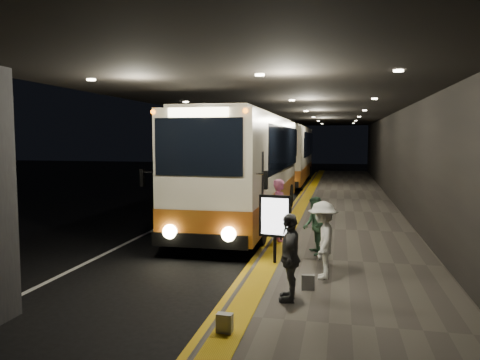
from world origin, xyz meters
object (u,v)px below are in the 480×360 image
(passenger_boarding, at_px, (280,210))
(passenger_waiting_green, at_px, (315,226))
(bag_polka, at_px, (308,282))
(stanchion_post, at_px, (281,223))
(coach_main, at_px, (247,172))
(coach_second, at_px, (288,157))
(info_sign, at_px, (275,218))
(passenger_waiting_white, at_px, (323,240))
(passenger_waiting_grey, at_px, (290,257))
(bag_plain, at_px, (225,323))

(passenger_boarding, bearing_deg, passenger_waiting_green, -161.51)
(bag_polka, xyz_separation_m, stanchion_post, (-1.07, 4.20, 0.41))
(coach_main, distance_m, passenger_boarding, 4.39)
(coach_main, relative_size, passenger_waiting_green, 8.41)
(coach_second, xyz_separation_m, info_sign, (2.01, -21.43, -0.60))
(coach_main, height_order, passenger_waiting_green, coach_main)
(passenger_boarding, bearing_deg, passenger_waiting_white, -178.02)
(coach_main, height_order, stanchion_post, coach_main)
(passenger_waiting_green, distance_m, stanchion_post, 1.62)
(passenger_boarding, xyz_separation_m, passenger_waiting_grey, (0.83, -5.03, -0.09))
(passenger_waiting_green, bearing_deg, info_sign, -52.63)
(coach_main, distance_m, passenger_waiting_grey, 9.38)
(passenger_waiting_white, distance_m, info_sign, 1.57)
(passenger_boarding, distance_m, info_sign, 2.52)
(info_sign, bearing_deg, bag_polka, -54.54)
(coach_main, distance_m, stanchion_post, 4.66)
(passenger_boarding, bearing_deg, bag_plain, 160.49)
(coach_main, bearing_deg, passenger_waiting_white, -67.68)
(coach_second, height_order, passenger_waiting_green, coach_second)
(passenger_boarding, bearing_deg, stanchion_post, -179.37)
(coach_second, distance_m, passenger_boarding, 19.04)
(passenger_waiting_grey, relative_size, info_sign, 0.99)
(stanchion_post, bearing_deg, passenger_boarding, 110.14)
(passenger_boarding, relative_size, passenger_waiting_grey, 1.11)
(coach_second, relative_size, stanchion_post, 11.07)
(passenger_waiting_grey, bearing_deg, passenger_waiting_green, 173.33)
(coach_second, bearing_deg, passenger_waiting_grey, -84.35)
(passenger_waiting_green, height_order, bag_plain, passenger_waiting_green)
(passenger_waiting_green, xyz_separation_m, passenger_waiting_grey, (-0.26, -3.63, 0.07))
(passenger_waiting_grey, distance_m, bag_plain, 2.02)
(passenger_waiting_white, bearing_deg, stanchion_post, -158.77)
(passenger_waiting_white, xyz_separation_m, bag_plain, (-1.38, -3.25, -0.69))
(bag_plain, bearing_deg, bag_polka, 64.48)
(passenger_boarding, distance_m, passenger_waiting_white, 3.76)
(coach_main, distance_m, passenger_waiting_green, 6.14)
(passenger_waiting_green, xyz_separation_m, passenger_waiting_white, (0.28, -2.09, 0.08))
(bag_polka, relative_size, stanchion_post, 0.28)
(passenger_boarding, distance_m, passenger_waiting_grey, 5.10)
(passenger_waiting_grey, xyz_separation_m, stanchion_post, (-0.77, 4.86, -0.26))
(passenger_waiting_green, distance_m, info_sign, 1.46)
(coach_second, xyz_separation_m, bag_plain, (1.81, -25.68, -1.57))
(bag_plain, bearing_deg, coach_main, 99.43)
(passenger_waiting_grey, height_order, bag_polka, passenger_waiting_grey)
(passenger_waiting_white, distance_m, stanchion_post, 3.58)
(passenger_waiting_grey, xyz_separation_m, info_sign, (-0.63, 2.53, 0.30))
(passenger_waiting_white, height_order, passenger_waiting_grey, passenger_waiting_white)
(bag_polka, bearing_deg, passenger_waiting_grey, -114.30)
(bag_polka, height_order, info_sign, info_sign)
(passenger_waiting_grey, height_order, info_sign, info_sign)
(passenger_waiting_green, height_order, info_sign, info_sign)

